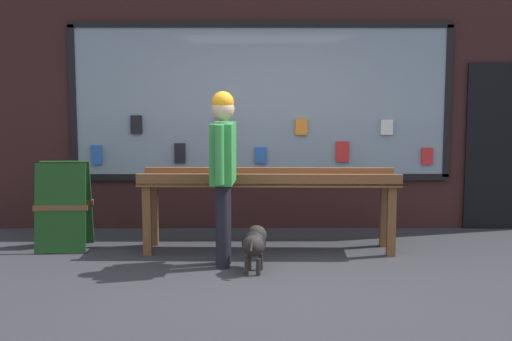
{
  "coord_description": "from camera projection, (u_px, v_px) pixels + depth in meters",
  "views": [
    {
      "loc": [
        -0.2,
        -6.66,
        1.91
      ],
      "look_at": [
        -0.14,
        0.91,
        0.93
      ],
      "focal_mm": 50.0,
      "sensor_mm": 36.0,
      "label": 1
    }
  ],
  "objects": [
    {
      "name": "display_table_main",
      "position": [
        269.0,
        186.0,
        7.86
      ],
      "size": [
        2.85,
        0.68,
        0.9
      ],
      "color": "brown",
      "rests_on": "ground_plane"
    },
    {
      "name": "small_dog",
      "position": [
        254.0,
        243.0,
        7.05
      ],
      "size": [
        0.27,
        0.56,
        0.43
      ],
      "rotation": [
        0.0,
        0.0,
        1.44
      ],
      "color": "black",
      "rests_on": "ground_plane"
    },
    {
      "name": "shopfront_facade",
      "position": [
        269.0,
        82.0,
        8.98
      ],
      "size": [
        7.3,
        0.29,
        3.77
      ],
      "color": "#331919",
      "rests_on": "ground_plane"
    },
    {
      "name": "person_browsing",
      "position": [
        223.0,
        163.0,
        7.17
      ],
      "size": [
        0.26,
        0.69,
        1.78
      ],
      "rotation": [
        0.0,
        0.0,
        1.5
      ],
      "color": "black",
      "rests_on": "ground_plane"
    },
    {
      "name": "ground_plane",
      "position": [
        272.0,
        278.0,
        6.85
      ],
      "size": [
        40.0,
        40.0,
        0.0
      ],
      "primitive_type": "plane",
      "color": "#2D2D33"
    },
    {
      "name": "sandwich_board_sign",
      "position": [
        64.0,
        205.0,
        7.99
      ],
      "size": [
        0.61,
        0.6,
        0.98
      ],
      "rotation": [
        0.0,
        0.0,
        0.04
      ],
      "color": "#193F19",
      "rests_on": "ground_plane"
    }
  ]
}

